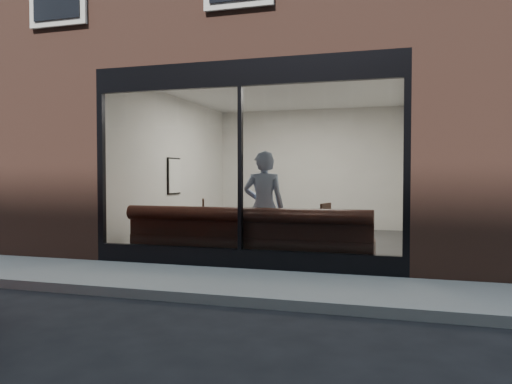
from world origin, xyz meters
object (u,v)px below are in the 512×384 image
(cafe_table_left, at_px, (164,214))
(cafe_table_right, at_px, (326,216))
(cafe_chair_left, at_px, (194,233))
(banquette, at_px, (248,250))
(cafe_chair_right, at_px, (316,243))
(person, at_px, (264,207))

(cafe_table_left, distance_m, cafe_table_right, 2.94)
(cafe_chair_left, bearing_deg, cafe_table_right, 138.74)
(banquette, xyz_separation_m, cafe_table_left, (-1.79, 0.55, 0.52))
(cafe_chair_left, xyz_separation_m, cafe_chair_right, (2.67, -0.73, 0.00))
(person, height_order, cafe_chair_left, person)
(banquette, xyz_separation_m, cafe_chair_right, (0.91, 1.11, 0.01))
(cafe_table_right, bearing_deg, cafe_chair_right, 132.43)
(banquette, bearing_deg, cafe_table_left, 162.91)
(cafe_table_right, bearing_deg, cafe_table_left, -173.68)
(banquette, xyz_separation_m, person, (0.20, 0.24, 0.69))
(person, bearing_deg, cafe_table_left, -20.31)
(cafe_table_left, distance_m, cafe_chair_right, 2.81)
(banquette, distance_m, cafe_chair_right, 1.44)
(cafe_table_right, xyz_separation_m, cafe_chair_left, (-2.89, 0.97, -0.50))
(cafe_chair_left, height_order, cafe_chair_right, cafe_chair_left)
(cafe_chair_left, distance_m, cafe_chair_right, 2.76)
(person, bearing_deg, cafe_chair_left, -50.82)
(banquette, height_order, cafe_table_right, cafe_table_right)
(person, bearing_deg, banquette, 39.31)
(cafe_table_right, relative_size, cafe_chair_left, 1.25)
(cafe_table_right, height_order, cafe_chair_right, cafe_table_right)
(cafe_table_left, relative_size, cafe_table_right, 1.01)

